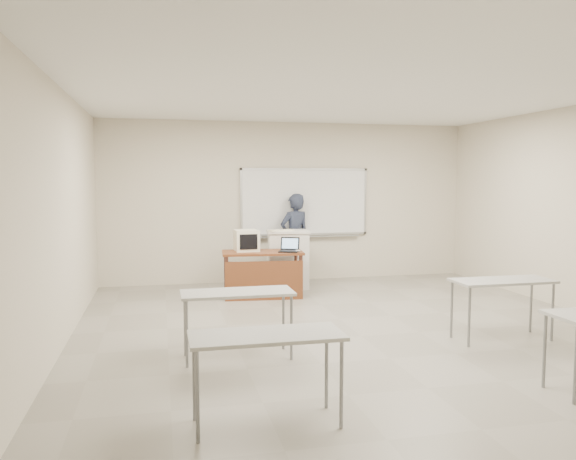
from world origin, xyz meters
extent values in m
cube|color=gray|center=(0.00, 0.00, -0.01)|extent=(7.00, 8.00, 0.01)
cube|color=white|center=(0.30, 3.97, 1.50)|extent=(2.40, 0.03, 1.20)
cube|color=#B7BABC|center=(0.30, 3.97, 2.12)|extent=(2.48, 0.04, 0.04)
cube|color=#B7BABC|center=(0.30, 3.97, 0.88)|extent=(2.48, 0.04, 0.04)
cube|color=#B7BABC|center=(-0.92, 3.97, 1.50)|extent=(0.04, 0.04, 1.28)
cube|color=#B7BABC|center=(1.52, 3.97, 1.50)|extent=(0.04, 0.04, 1.28)
cube|color=#B7BABC|center=(0.30, 3.92, 0.84)|extent=(2.16, 0.07, 0.02)
cube|color=#A1A19D|center=(-1.60, -0.50, 0.71)|extent=(1.20, 0.50, 0.03)
cylinder|color=slate|center=(-2.15, -0.70, 0.35)|extent=(0.03, 0.03, 0.70)
cylinder|color=slate|center=(-1.05, -0.70, 0.35)|extent=(0.03, 0.03, 0.70)
cylinder|color=slate|center=(-2.15, -0.30, 0.35)|extent=(0.03, 0.03, 0.70)
cylinder|color=slate|center=(-1.05, -0.30, 0.35)|extent=(0.03, 0.03, 0.70)
cube|color=#A1A19D|center=(1.60, -0.50, 0.71)|extent=(1.20, 0.50, 0.03)
cylinder|color=slate|center=(1.05, -0.70, 0.35)|extent=(0.03, 0.03, 0.70)
cylinder|color=slate|center=(2.15, -0.70, 0.35)|extent=(0.03, 0.03, 0.70)
cylinder|color=slate|center=(1.05, -0.30, 0.35)|extent=(0.03, 0.03, 0.70)
cylinder|color=slate|center=(2.15, -0.30, 0.35)|extent=(0.03, 0.03, 0.70)
cube|color=#A1A19D|center=(-1.60, -2.20, 0.71)|extent=(1.20, 0.50, 0.03)
cylinder|color=slate|center=(-2.15, -2.40, 0.35)|extent=(0.03, 0.03, 0.70)
cylinder|color=slate|center=(-1.05, -2.40, 0.35)|extent=(0.03, 0.03, 0.70)
cylinder|color=slate|center=(-2.15, -2.00, 0.35)|extent=(0.03, 0.03, 0.70)
cylinder|color=slate|center=(-1.05, -2.00, 0.35)|extent=(0.03, 0.03, 0.70)
cylinder|color=slate|center=(1.05, -2.40, 0.35)|extent=(0.03, 0.03, 0.70)
cylinder|color=slate|center=(1.05, -2.00, 0.35)|extent=(0.03, 0.03, 0.70)
cube|color=brown|center=(-0.77, 2.60, 0.73)|extent=(1.31, 0.66, 0.04)
cube|color=brown|center=(-0.77, 2.29, 0.32)|extent=(1.25, 0.03, 0.63)
cylinder|color=#502B21|center=(-1.36, 2.33, 0.36)|extent=(0.06, 0.06, 0.71)
cylinder|color=#502B21|center=(-0.17, 2.33, 0.36)|extent=(0.06, 0.06, 0.71)
cylinder|color=#502B21|center=(-1.36, 2.87, 0.36)|extent=(0.06, 0.06, 0.71)
cylinder|color=#502B21|center=(-0.17, 2.87, 0.36)|extent=(0.06, 0.06, 0.71)
cube|color=silver|center=(-0.20, 3.20, 0.50)|extent=(0.69, 0.50, 0.99)
cube|color=silver|center=(-0.20, 3.20, 1.01)|extent=(0.73, 0.54, 0.04)
cube|color=#EAE3C6|center=(-1.02, 2.75, 0.92)|extent=(0.36, 0.38, 0.34)
cube|color=#EAE3C6|center=(-1.02, 2.54, 0.92)|extent=(0.38, 0.04, 0.36)
cube|color=black|center=(-1.02, 2.52, 0.92)|extent=(0.29, 0.01, 0.25)
cube|color=black|center=(-0.37, 2.42, 0.76)|extent=(0.31, 0.23, 0.02)
cube|color=black|center=(-0.37, 2.41, 0.77)|extent=(0.25, 0.13, 0.01)
cube|color=black|center=(-0.37, 2.56, 0.87)|extent=(0.31, 0.07, 0.21)
cube|color=#789DC2|center=(-0.37, 2.55, 0.88)|extent=(0.26, 0.05, 0.16)
ellipsoid|color=#919499|center=(-0.22, 2.40, 0.77)|extent=(0.10, 0.07, 0.04)
cube|color=#EAE3C6|center=(-0.35, 3.08, 1.04)|extent=(0.46, 0.25, 0.02)
imported|color=black|center=(0.07, 3.82, 0.83)|extent=(0.70, 0.57, 1.66)
camera|label=1|loc=(-2.38, -6.40, 1.93)|focal=35.00mm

